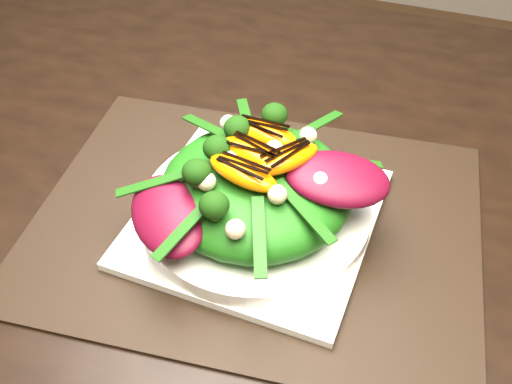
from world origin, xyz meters
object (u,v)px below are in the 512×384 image
(salad_bowl, at_px, (256,209))
(lettuce_mound, at_px, (256,188))
(dining_table, at_px, (160,173))
(orange_segment, at_px, (246,136))
(plate_base, at_px, (256,217))
(placemat, at_px, (256,221))

(salad_bowl, height_order, lettuce_mound, lettuce_mound)
(dining_table, bearing_deg, orange_segment, -13.34)
(dining_table, distance_m, plate_base, 0.15)
(placemat, relative_size, salad_bowl, 1.95)
(dining_table, xyz_separation_m, plate_base, (0.14, -0.06, 0.03))
(plate_base, height_order, orange_segment, orange_segment)
(plate_base, xyz_separation_m, lettuce_mound, (0.00, 0.00, 0.04))
(placemat, bearing_deg, plate_base, 0.00)
(dining_table, relative_size, placemat, 3.52)
(salad_bowl, bearing_deg, dining_table, 158.29)
(salad_bowl, bearing_deg, lettuce_mound, 90.00)
(dining_table, xyz_separation_m, placemat, (0.14, -0.06, 0.02))
(placemat, height_order, orange_segment, orange_segment)
(placemat, relative_size, orange_segment, 6.49)
(dining_table, bearing_deg, placemat, -21.71)
(orange_segment, bearing_deg, salad_bowl, -53.61)
(orange_segment, bearing_deg, dining_table, 166.66)
(salad_bowl, xyz_separation_m, lettuce_mound, (0.00, 0.00, 0.03))
(dining_table, height_order, salad_bowl, dining_table)
(dining_table, distance_m, orange_segment, 0.17)
(placemat, bearing_deg, orange_segment, 126.39)
(plate_base, xyz_separation_m, orange_segment, (-0.02, 0.03, 0.08))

